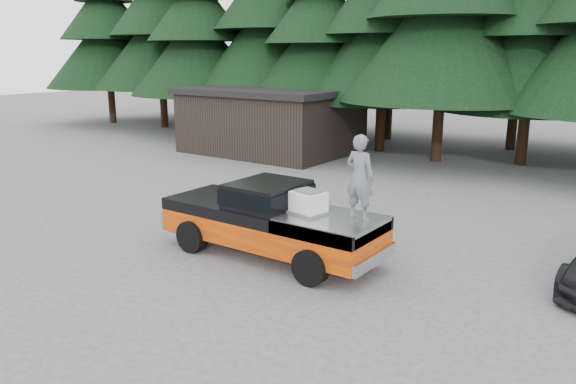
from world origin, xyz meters
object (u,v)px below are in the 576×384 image
Objects in this scene: pickup_truck at (271,231)px; air_compressor at (308,203)px; utility_building at (271,120)px; man_on_bed at (360,177)px.

pickup_truck is 1.48m from air_compressor.
utility_building is (-10.58, 12.39, 0.08)m from air_compressor.
air_compressor is at bearing -2.15° from pickup_truck.
pickup_truck is 2.89m from man_on_bed.
man_on_bed reaches higher than utility_building.
utility_building reaches higher than air_compressor.
pickup_truck is 15.56m from utility_building.
utility_building is (-11.77, 12.09, -0.65)m from man_on_bed.
air_compressor is 0.38× the size of man_on_bed.
utility_building is at bearing 127.33° from pickup_truck.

